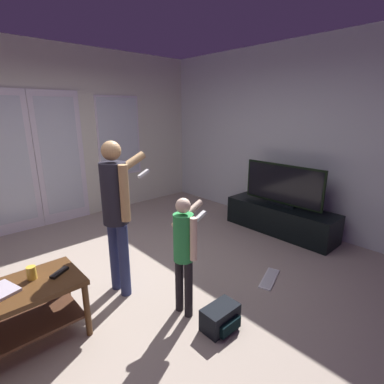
# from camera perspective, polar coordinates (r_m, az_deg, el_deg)

# --- Properties ---
(ground_plane) EXTENTS (5.76, 5.16, 0.02)m
(ground_plane) POSITION_cam_1_polar(r_m,az_deg,el_deg) (3.24, -11.29, -18.64)
(ground_plane) COLOR #A49385
(wall_back_with_doors) EXTENTS (5.76, 0.09, 2.83)m
(wall_back_with_doors) POSITION_cam_1_polar(r_m,az_deg,el_deg) (5.08, -27.27, 9.17)
(wall_back_with_doors) COLOR silver
(wall_back_with_doors) RESTS_ON ground_plane
(wall_right_plain) EXTENTS (0.06, 5.16, 2.80)m
(wall_right_plain) POSITION_cam_1_polar(r_m,az_deg,el_deg) (4.79, 18.55, 10.17)
(wall_right_plain) COLOR silver
(wall_right_plain) RESTS_ON ground_plane
(coffee_table) EXTENTS (0.98, 0.52, 0.52)m
(coffee_table) POSITION_cam_1_polar(r_m,az_deg,el_deg) (2.71, -31.61, -18.74)
(coffee_table) COLOR #4C2E15
(coffee_table) RESTS_ON ground_plane
(tv_stand) EXTENTS (0.50, 1.67, 0.42)m
(tv_stand) POSITION_cam_1_polar(r_m,az_deg,el_deg) (4.62, 16.99, -5.07)
(tv_stand) COLOR black
(tv_stand) RESTS_ON ground_plane
(flat_screen_tv) EXTENTS (0.08, 1.24, 0.62)m
(flat_screen_tv) POSITION_cam_1_polar(r_m,az_deg,el_deg) (4.46, 17.48, 1.31)
(flat_screen_tv) COLOR black
(flat_screen_tv) RESTS_ON tv_stand
(person_adult) EXTENTS (0.66, 0.46, 1.55)m
(person_adult) POSITION_cam_1_polar(r_m,az_deg,el_deg) (2.86, -14.65, -2.54)
(person_adult) COLOR navy
(person_adult) RESTS_ON ground_plane
(person_child) EXTENTS (0.50, 0.32, 1.11)m
(person_child) POSITION_cam_1_polar(r_m,az_deg,el_deg) (2.55, -1.50, -10.64)
(person_child) COLOR black
(person_child) RESTS_ON ground_plane
(backpack) EXTENTS (0.33, 0.23, 0.20)m
(backpack) POSITION_cam_1_polar(r_m,az_deg,el_deg) (2.70, 5.70, -23.47)
(backpack) COLOR black
(backpack) RESTS_ON ground_plane
(loose_keyboard) EXTENTS (0.46, 0.27, 0.02)m
(loose_keyboard) POSITION_cam_1_polar(r_m,az_deg,el_deg) (3.45, 15.01, -16.17)
(loose_keyboard) COLOR white
(loose_keyboard) RESTS_ON ground_plane
(cup_by_laptop) EXTENTS (0.07, 0.07, 0.11)m
(cup_by_laptop) POSITION_cam_1_polar(r_m,az_deg,el_deg) (2.68, -29.11, -13.76)
(cup_by_laptop) COLOR gold
(cup_by_laptop) RESTS_ON coffee_table
(tv_remote_black) EXTENTS (0.17, 0.13, 0.02)m
(tv_remote_black) POSITION_cam_1_polar(r_m,az_deg,el_deg) (2.68, -24.70, -14.23)
(tv_remote_black) COLOR black
(tv_remote_black) RESTS_ON coffee_table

